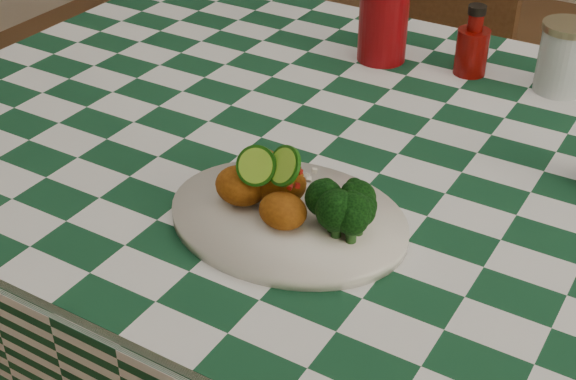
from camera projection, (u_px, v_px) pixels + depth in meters
The scene contains 8 objects.
dining_table at pixel (381, 342), 1.44m from camera, with size 1.66×1.06×0.79m, color #134024, non-canonical shape.
plate at pixel (288, 219), 1.06m from camera, with size 0.33×0.26×0.02m, color silver, non-canonical shape.
fried_chicken_pile at pixel (276, 182), 1.04m from camera, with size 0.13×0.10×0.09m, color #9A500E, non-canonical shape.
broccoli_side at pixel (343, 205), 1.01m from camera, with size 0.09×0.09×0.07m, color black, non-canonical shape.
red_tumbler at pixel (384, 19), 1.46m from camera, with size 0.09×0.09×0.16m, color maroon.
ketchup_bottle at pixel (473, 40), 1.42m from camera, with size 0.06×0.06×0.13m, color #680805, non-canonical shape.
mason_jar at pixel (564, 58), 1.36m from camera, with size 0.09×0.09×0.12m, color #B2BCBA, non-canonical shape.
wooden_chair_left at pixel (404, 109), 2.08m from camera, with size 0.40×0.42×0.88m, color #472814, non-canonical shape.
Camera 1 is at (0.40, -0.98, 1.41)m, focal length 50.00 mm.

